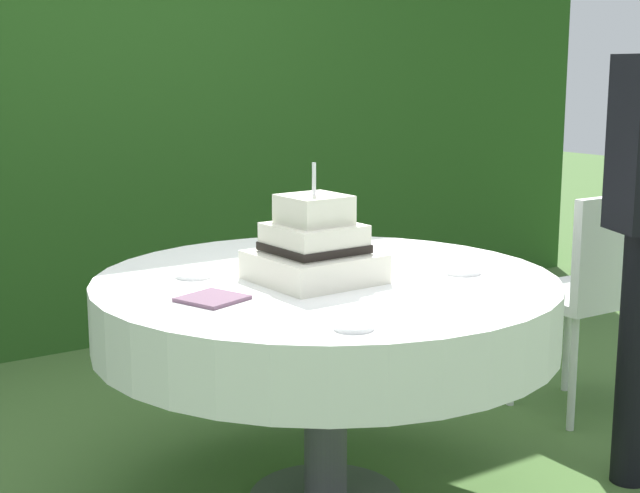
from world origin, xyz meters
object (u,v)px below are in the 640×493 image
serving_plate_left (462,271)px  garden_chair (590,283)px  serving_plate_far (353,326)px  wedding_cake (314,248)px  serving_plate_near (194,275)px  cake_table (326,311)px  napkin_stack (212,299)px

serving_plate_left → garden_chair: garden_chair is taller
serving_plate_far → garden_chair: size_ratio=0.12×
wedding_cake → serving_plate_near: 0.38m
cake_table → serving_plate_left: 0.44m
cake_table → serving_plate_far: size_ratio=13.82×
serving_plate_near → serving_plate_left: same height
cake_table → serving_plate_left: size_ratio=11.98×
napkin_stack → serving_plate_near: bearing=72.8°
serving_plate_far → napkin_stack: serving_plate_far is taller
serving_plate_left → napkin_stack: 0.81m
cake_table → serving_plate_near: bearing=145.2°
cake_table → serving_plate_far: bearing=-117.6°
wedding_cake → serving_plate_near: bearing=138.7°
serving_plate_far → garden_chair: (1.53, 0.54, -0.20)m
cake_table → wedding_cake: 0.21m
napkin_stack → garden_chair: 1.70m
wedding_cake → napkin_stack: (-0.37, -0.04, -0.09)m
napkin_stack → wedding_cake: bearing=6.9°
napkin_stack → cake_table: bearing=8.1°
serving_plate_far → napkin_stack: 0.47m
wedding_cake → garden_chair: 1.35m
serving_plate_near → serving_plate_far: bearing=-84.8°
serving_plate_near → serving_plate_far: (0.07, -0.73, 0.00)m
wedding_cake → serving_plate_near: (-0.28, 0.24, -0.09)m
wedding_cake → garden_chair: bearing=2.4°
serving_plate_near → serving_plate_far: 0.73m
serving_plate_far → serving_plate_left: size_ratio=0.87×
cake_table → serving_plate_left: serving_plate_left is taller
cake_table → serving_plate_near: serving_plate_near is taller
cake_table → garden_chair: (1.27, 0.04, -0.09)m
wedding_cake → garden_chair: wedding_cake is taller
serving_plate_near → napkin_stack: 0.30m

